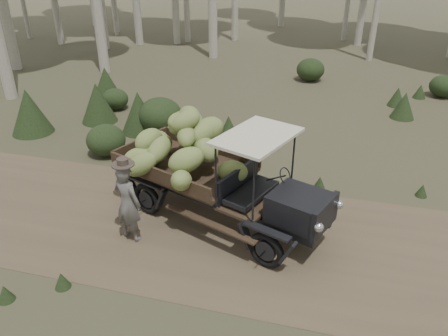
{
  "coord_description": "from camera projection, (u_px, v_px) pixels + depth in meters",
  "views": [
    {
      "loc": [
        -0.12,
        -6.78,
        5.17
      ],
      "look_at": [
        -2.06,
        0.48,
        1.21
      ],
      "focal_mm": 35.0,
      "sensor_mm": 36.0,
      "label": 1
    }
  ],
  "objects": [
    {
      "name": "ground",
      "position": [
        324.0,
        250.0,
        8.18
      ],
      "size": [
        120.0,
        120.0,
        0.0
      ],
      "primitive_type": "plane",
      "color": "#473D2B",
      "rests_on": "ground"
    },
    {
      "name": "farmer",
      "position": [
        128.0,
        202.0,
        8.13
      ],
      "size": [
        0.66,
        0.53,
        1.72
      ],
      "rotation": [
        0.0,
        0.0,
        2.86
      ],
      "color": "#53504C",
      "rests_on": "ground"
    },
    {
      "name": "undergrowth",
      "position": [
        282.0,
        198.0,
        8.8
      ],
      "size": [
        21.32,
        22.12,
        1.39
      ],
      "color": "#233319",
      "rests_on": "ground"
    },
    {
      "name": "banana_truck",
      "position": [
        199.0,
        157.0,
        8.71
      ],
      "size": [
        4.77,
        3.03,
        2.3
      ],
      "rotation": [
        0.0,
        0.0,
        -0.37
      ],
      "color": "black",
      "rests_on": "ground"
    },
    {
      "name": "dirt_track",
      "position": [
        324.0,
        250.0,
        8.17
      ],
      "size": [
        70.0,
        4.0,
        0.01
      ],
      "primitive_type": "cube",
      "color": "brown",
      "rests_on": "ground"
    }
  ]
}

